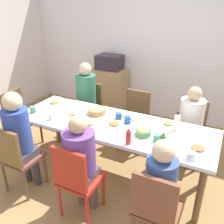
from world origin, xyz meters
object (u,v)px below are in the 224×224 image
Objects in this scene: chair_5 at (76,178)px; plate_2 at (73,114)px; bowl_0 at (97,111)px; bottle_2 at (128,136)px; chair_0 at (135,116)px; dining_table at (112,128)px; cup_2 at (33,110)px; plate_3 at (114,124)px; person_1 at (86,94)px; bowl_1 at (143,132)px; cup_1 at (157,138)px; cup_4 at (128,120)px; chair_1 at (89,107)px; chair_6 at (156,207)px; person_6 at (160,185)px; plate_1 at (198,149)px; plate_5 at (54,103)px; plate_0 at (90,124)px; bottle_1 at (163,143)px; cup_0 at (119,116)px; chair_3 at (190,128)px; chair_4 at (19,116)px; person_3 at (191,119)px; cup_3 at (191,155)px; plate_4 at (168,124)px; cup_5 at (52,116)px; bottle_0 at (177,122)px; side_cabinet at (110,91)px; person_2 at (19,134)px.

plate_2 is (-0.56, 0.76, 0.27)m from chair_5.
bottle_2 is at bearing -36.28° from bowl_0.
chair_0 is at bearing 90.00° from chair_5.
cup_2 is (-1.08, -0.21, 0.12)m from dining_table.
plate_3 is at bearing 8.56° from cup_2.
person_1 is 7.16× the size of bowl_1.
cup_4 is (-0.45, 0.24, 0.01)m from cup_1.
chair_1 is 1.00× the size of chair_6.
person_6 is at bearing -40.29° from dining_table.
plate_1 is 2.08m from plate_5.
plate_2 reaches higher than dining_table.
cup_1 is (0.84, 0.01, 0.03)m from plate_0.
chair_1 is 0.27m from person_1.
bottle_1 reaches higher than chair_0.
chair_1 is 0.91m from plate_2.
chair_1 is 0.71× the size of person_1.
person_6 is at bearing -46.21° from cup_0.
plate_0 is at bearing -137.66° from chair_3.
bowl_0 is (-0.08, 0.31, 0.03)m from plate_0.
plate_0 is at bearing 148.92° from chair_6.
chair_4 is 3.77× the size of bottle_1.
person_3 reaches higher than chair_4.
person_3 is 0.90m from bowl_1.
plate_5 is (-2.06, 0.29, -0.00)m from plate_1.
plate_4 is at bearing 122.51° from cup_3.
plate_1 is at bearing 34.98° from bottle_1.
chair_3 is at bearing 69.89° from plate_4.
chair_3 is at bearing 0.00° from chair_0.
cup_2 reaches higher than dining_table.
bottle_2 reaches higher than chair_4.
bottle_1 is (1.45, -0.11, 0.07)m from cup_5.
bowl_0 is 1.40× the size of bowl_1.
bowl_1 is at bearing -13.10° from dining_table.
person_1 reaches higher than cup_2.
bottle_0 reaches higher than plate_3.
cup_0 reaches higher than plate_0.
chair_6 is 3.57× the size of plate_1.
side_cabinet reaches higher than cup_3.
bottle_0 is (0.72, 0.04, 0.06)m from cup_0.
person_1 is at bearing 90.00° from person_2.
cup_3 reaches higher than plate_1.
chair_4 is 2.40m from bottle_0.
plate_5 is at bearing -176.40° from plate_4.
cup_5 is (-0.17, -0.21, 0.03)m from plate_2.
plate_3 is (-0.99, 0.09, -0.00)m from plate_1.
plate_5 is at bearing -160.85° from chair_3.
bottle_2 is (1.19, -1.05, 0.09)m from person_1.
dining_table is at bearing 165.82° from cup_1.
chair_0 is 0.83m from chair_1.
person_6 reaches higher than bottle_2.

